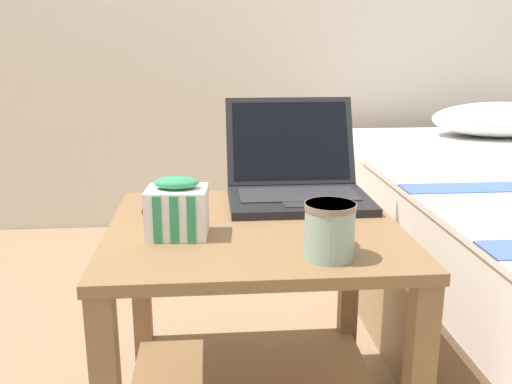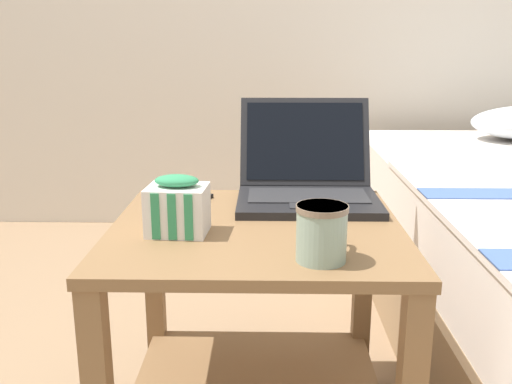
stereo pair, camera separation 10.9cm
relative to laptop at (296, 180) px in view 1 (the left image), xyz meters
The scene contains 5 objects.
bedside_table 0.32m from the laptop, 120.76° to the right, with size 0.59×0.55×0.52m.
laptop is the anchor object (origin of this frame).
mug_front_left 0.38m from the laptop, 89.97° to the right, with size 0.09×0.13×0.10m.
snack_bag 0.36m from the laptop, 137.36° to the right, with size 0.12×0.10×0.12m.
cell_phone 0.29m from the laptop, behind, with size 0.13×0.17×0.01m.
Camera 1 is at (-0.09, -1.09, 0.88)m, focal length 40.00 mm.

